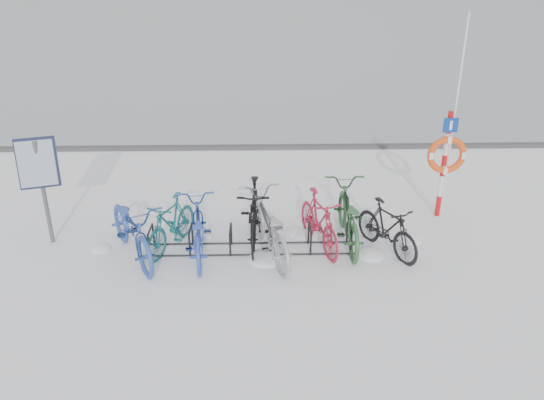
% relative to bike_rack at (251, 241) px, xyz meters
% --- Properties ---
extents(ground, '(900.00, 900.00, 0.00)m').
position_rel_bike_rack_xyz_m(ground, '(0.00, 0.00, -0.18)').
color(ground, white).
rests_on(ground, ground).
extents(quay_edge, '(400.00, 0.25, 0.10)m').
position_rel_bike_rack_xyz_m(quay_edge, '(0.00, 5.90, -0.13)').
color(quay_edge, '#3F3F42').
rests_on(quay_edge, ground).
extents(bike_rack, '(4.00, 0.48, 0.46)m').
position_rel_bike_rack_xyz_m(bike_rack, '(0.00, 0.00, 0.00)').
color(bike_rack, black).
rests_on(bike_rack, ground).
extents(info_board, '(0.72, 0.45, 2.04)m').
position_rel_bike_rack_xyz_m(info_board, '(-3.74, 0.37, 1.29)').
color(info_board, '#595B5E').
rests_on(info_board, ground).
extents(lifebuoy_station, '(0.77, 0.22, 4.02)m').
position_rel_bike_rack_xyz_m(lifebuoy_station, '(3.88, 1.32, 1.17)').
color(lifebuoy_station, '#BA0E11').
rests_on(lifebuoy_station, ground).
extents(bike_0, '(1.75, 2.31, 1.16)m').
position_rel_bike_rack_xyz_m(bike_0, '(-2.07, -0.17, 0.40)').
color(bike_0, '#2D4C9E').
rests_on(bike_0, ground).
extents(bike_1, '(1.06, 1.73, 1.00)m').
position_rel_bike_rack_xyz_m(bike_1, '(-1.45, 0.16, 0.32)').
color(bike_1, '#145D64').
rests_on(bike_1, ground).
extents(bike_2, '(0.89, 2.02, 1.03)m').
position_rel_bike_rack_xyz_m(bike_2, '(-0.94, -0.12, 0.33)').
color(bike_2, '#2B4AB9').
rests_on(bike_2, ground).
extents(bike_3, '(0.62, 2.01, 1.20)m').
position_rel_bike_rack_xyz_m(bike_3, '(0.07, 0.35, 0.42)').
color(bike_3, black).
rests_on(bike_3, ground).
extents(bike_4, '(1.35, 2.34, 1.16)m').
position_rel_bike_rack_xyz_m(bike_4, '(0.32, -0.17, 0.40)').
color(bike_4, '#95999C').
rests_on(bike_4, ground).
extents(bike_5, '(0.97, 1.85, 1.07)m').
position_rel_bike_rack_xyz_m(bike_5, '(1.25, 0.14, 0.35)').
color(bike_5, '#A61F37').
rests_on(bike_5, ground).
extents(bike_6, '(0.76, 2.18, 1.14)m').
position_rel_bike_rack_xyz_m(bike_6, '(1.80, 0.30, 0.39)').
color(bike_6, '#2D5B33').
rests_on(bike_6, ground).
extents(bike_7, '(1.16, 1.66, 0.98)m').
position_rel_bike_rack_xyz_m(bike_7, '(2.46, -0.08, 0.31)').
color(bike_7, black).
rests_on(bike_7, ground).
extents(snow_drifts, '(6.21, 1.54, 0.22)m').
position_rel_bike_rack_xyz_m(snow_drifts, '(0.92, 0.08, -0.18)').
color(snow_drifts, white).
rests_on(snow_drifts, ground).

